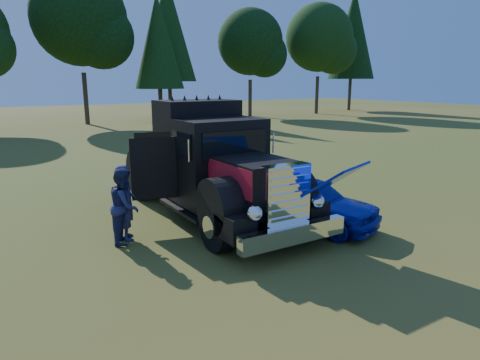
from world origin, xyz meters
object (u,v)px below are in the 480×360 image
object	(u,v)px
hotrod_coupe	(306,200)
spectator_near	(126,203)
spectator_far	(125,206)
diamond_t_truck	(213,169)

from	to	relation	value
hotrod_coupe	spectator_near	size ratio (longest dim) A/B	2.46
spectator_near	spectator_far	world-z (taller)	spectator_near
diamond_t_truck	hotrod_coupe	distance (m)	2.51
diamond_t_truck	spectator_near	world-z (taller)	diamond_t_truck
diamond_t_truck	spectator_near	xyz separation A→B (m)	(-2.42, -0.41, -0.43)
diamond_t_truck	spectator_far	world-z (taller)	diamond_t_truck
diamond_t_truck	spectator_near	bearing A→B (deg)	-170.40
hotrod_coupe	spectator_far	distance (m)	4.32
hotrod_coupe	spectator_near	bearing A→B (deg)	161.32
spectator_near	spectator_far	distance (m)	0.18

